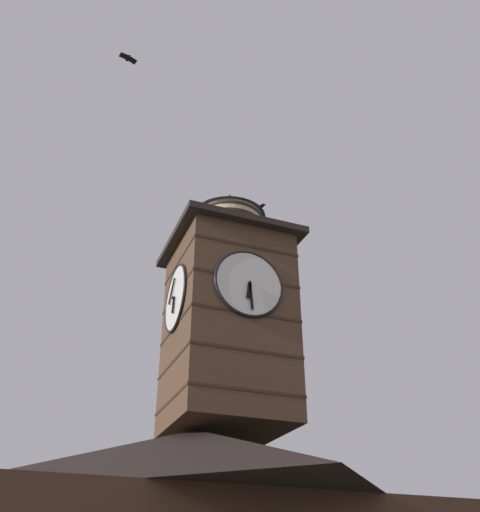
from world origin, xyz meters
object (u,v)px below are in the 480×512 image
Objects in this scene: moon at (274,487)px; flying_bird_low at (261,206)px; flying_bird_high at (128,58)px; clock_tower at (228,312)px; pine_tree_behind at (219,469)px.

flying_bird_low reaches higher than moon.
moon is 43.74m from flying_bird_high.
flying_bird_low is (-1.99, -1.28, 5.98)m from clock_tower.
flying_bird_high reaches higher than flying_bird_low.
clock_tower is 19.53× the size of flying_bird_low.
flying_bird_low is at bearing -145.25° from flying_bird_high.
flying_bird_low is (-0.70, 3.05, 10.55)m from pine_tree_behind.
flying_bird_high reaches higher than clock_tower.
flying_bird_high is at bearing 59.15° from moon.
pine_tree_behind is at bearing -106.60° from clock_tower.
clock_tower is at bearing 62.97° from moon.
flying_bird_low reaches higher than pine_tree_behind.
pine_tree_behind is 33.27m from moon.
clock_tower reaches higher than pine_tree_behind.
moon is at bearing -115.10° from flying_bird_low.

